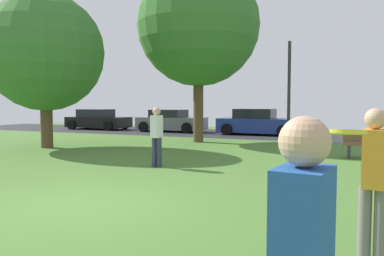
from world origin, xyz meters
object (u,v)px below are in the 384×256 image
object	(u,v)px
parked_car_blue	(258,123)
street_lamp_post	(289,92)
parked_car_grey	(171,121)
person_thrower	(374,178)
oak_tree_center	(198,25)
person_bystander	(157,134)
parked_car_black	(98,120)
frisbee_disc	(345,132)
park_bench	(370,144)
maple_tree_near	(45,53)

from	to	relation	value
parked_car_blue	street_lamp_post	bearing A→B (deg)	-57.72
parked_car_grey	person_thrower	bearing A→B (deg)	-56.92
oak_tree_center	parked_car_blue	size ratio (longest dim) A/B	1.81
person_bystander	parked_car_black	distance (m)	16.33
oak_tree_center	street_lamp_post	world-z (taller)	oak_tree_center
person_bystander	frisbee_disc	size ratio (longest dim) A/B	5.72
parked_car_blue	park_bench	size ratio (longest dim) A/B	2.75
maple_tree_near	person_bystander	distance (m)	7.24
person_thrower	frisbee_disc	distance (m)	1.96
person_thrower	parked_car_blue	bearing A→B (deg)	-154.45
parked_car_black	parked_car_blue	size ratio (longest dim) A/B	0.96
parked_car_blue	person_thrower	bearing A→B (deg)	-71.96
oak_tree_center	parked_car_black	xyz separation A→B (m)	(-9.51, 5.15, -4.62)
parked_car_grey	frisbee_disc	bearing A→B (deg)	-60.15
person_thrower	parked_car_grey	world-z (taller)	person_thrower
parked_car_grey	street_lamp_post	bearing A→B (deg)	-26.05
person_thrower	oak_tree_center	bearing A→B (deg)	-141.64
person_thrower	street_lamp_post	distance (m)	13.33
frisbee_disc	parked_car_black	size ratio (longest dim) A/B	0.07
person_bystander	parked_car_black	xyz separation A→B (m)	(-11.12, 11.96, -0.28)
parked_car_blue	park_bench	world-z (taller)	parked_car_blue
parked_car_black	parked_car_blue	xyz separation A→B (m)	(11.01, -0.14, 0.04)
street_lamp_post	parked_car_blue	bearing A→B (deg)	122.28
parked_car_black	park_bench	world-z (taller)	parked_car_black
parked_car_blue	street_lamp_post	size ratio (longest dim) A/B	0.98
oak_tree_center	street_lamp_post	distance (m)	5.03
person_bystander	parked_car_grey	xyz separation A→B (m)	(-5.60, 11.99, -0.27)
parked_car_blue	park_bench	xyz separation A→B (m)	(5.53, -7.75, -0.20)
person_bystander	frisbee_disc	xyz separation A→B (m)	(5.04, -6.56, 0.66)
maple_tree_near	parked_car_grey	distance (m)	10.16
park_bench	street_lamp_post	bearing A→B (deg)	-51.85
person_thrower	person_bystander	xyz separation A→B (m)	(-5.28, 4.72, -0.04)
frisbee_disc	parked_car_grey	bearing A→B (deg)	119.85
maple_tree_near	park_bench	xyz separation A→B (m)	(11.67, 1.73, -3.27)
frisbee_disc	park_bench	xyz separation A→B (m)	(0.39, 10.62, -1.11)
maple_tree_near	parked_car_grey	size ratio (longest dim) A/B	1.45
frisbee_disc	parked_car_grey	world-z (taller)	frisbee_disc
person_thrower	parked_car_blue	world-z (taller)	person_thrower
parked_car_black	street_lamp_post	xyz separation A→B (m)	(13.31, -3.78, 1.63)
frisbee_disc	parked_car_black	xyz separation A→B (m)	(-16.16, 18.52, -0.95)
parked_car_grey	street_lamp_post	distance (m)	8.83
person_thrower	park_bench	size ratio (longest dim) A/B	1.07
person_thrower	parked_car_grey	size ratio (longest dim) A/B	0.41
parked_car_blue	maple_tree_near	bearing A→B (deg)	-122.89
oak_tree_center	park_bench	distance (m)	8.94
parked_car_blue	parked_car_black	bearing A→B (deg)	179.27
maple_tree_near	person_bystander	size ratio (longest dim) A/B	3.67
maple_tree_near	parked_car_blue	distance (m)	11.71
parked_car_black	parked_car_grey	distance (m)	5.51
maple_tree_near	parked_car_blue	size ratio (longest dim) A/B	1.37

